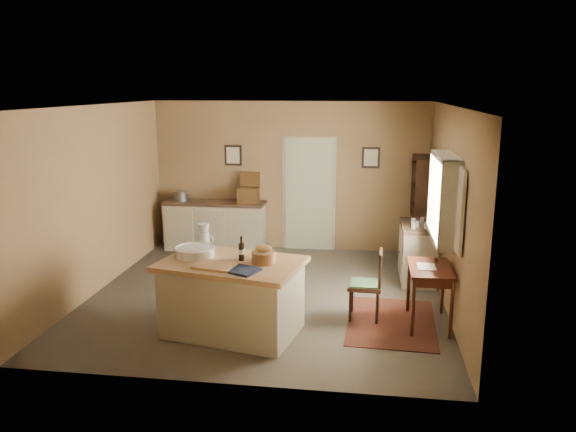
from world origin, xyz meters
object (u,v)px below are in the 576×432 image
work_island (232,295)px  desk_chair (365,285)px  sideboard (216,224)px  shelving_unit (424,211)px  right_cabinet (418,252)px  writing_desk (430,275)px

work_island → desk_chair: work_island is taller
sideboard → shelving_unit: 3.73m
work_island → right_cabinet: bearing=54.6°
sideboard → desk_chair: 3.94m
sideboard → desk_chair: sideboard is taller
sideboard → right_cabinet: size_ratio=1.87×
sideboard → writing_desk: size_ratio=2.16×
work_island → right_cabinet: work_island is taller
shelving_unit → work_island: bearing=-129.4°
work_island → right_cabinet: size_ratio=1.86×
desk_chair → shelving_unit: bearing=71.6°
sideboard → writing_desk: (3.54, -2.92, 0.18)m
work_island → shelving_unit: bearing=62.3°
shelving_unit → right_cabinet: bearing=-99.6°
sideboard → shelving_unit: bearing=-5.6°
right_cabinet → shelving_unit: shelving_unit is taller
sideboard → right_cabinet: (3.54, -1.24, -0.02)m
work_island → sideboard: bearing=119.8°
desk_chair → shelving_unit: size_ratio=0.49×
shelving_unit → writing_desk: bearing=-93.3°
right_cabinet → shelving_unit: bearing=80.4°
sideboard → shelving_unit: size_ratio=1.01×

